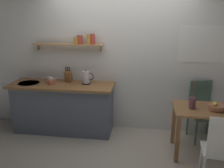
{
  "coord_description": "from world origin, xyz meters",
  "views": [
    {
      "loc": [
        0.45,
        -3.57,
        2.07
      ],
      "look_at": [
        -0.1,
        0.25,
        0.95
      ],
      "focal_mm": 38.66,
      "sensor_mm": 36.0,
      "label": 1
    }
  ],
  "objects_px": {
    "dining_chair_near": "(220,148)",
    "dining_chair_far": "(202,108)",
    "knife_block": "(68,76)",
    "coffee_mug_by_sink": "(50,80)",
    "twig_vase": "(192,103)",
    "coffee_mug_spare": "(51,82)",
    "dining_table": "(208,117)",
    "electric_kettle": "(86,78)",
    "fruit_bowl": "(217,107)"
  },
  "relations": [
    {
      "from": "dining_chair_near",
      "to": "dining_chair_far",
      "type": "height_order",
      "value": "dining_chair_far"
    },
    {
      "from": "knife_block",
      "to": "coffee_mug_by_sink",
      "type": "bearing_deg",
      "value": -165.6
    },
    {
      "from": "twig_vase",
      "to": "coffee_mug_spare",
      "type": "bearing_deg",
      "value": 170.58
    },
    {
      "from": "dining_chair_far",
      "to": "twig_vase",
      "type": "height_order",
      "value": "twig_vase"
    },
    {
      "from": "dining_table",
      "to": "dining_chair_far",
      "type": "relative_size",
      "value": 0.99
    },
    {
      "from": "electric_kettle",
      "to": "coffee_mug_spare",
      "type": "xyz_separation_m",
      "value": [
        -0.58,
        -0.15,
        -0.07
      ]
    },
    {
      "from": "twig_vase",
      "to": "electric_kettle",
      "type": "relative_size",
      "value": 1.72
    },
    {
      "from": "dining_chair_far",
      "to": "dining_table",
      "type": "bearing_deg",
      "value": -93.91
    },
    {
      "from": "electric_kettle",
      "to": "knife_block",
      "type": "height_order",
      "value": "knife_block"
    },
    {
      "from": "coffee_mug_by_sink",
      "to": "dining_table",
      "type": "bearing_deg",
      "value": -10.86
    },
    {
      "from": "dining_chair_near",
      "to": "dining_chair_far",
      "type": "relative_size",
      "value": 0.96
    },
    {
      "from": "dining_chair_far",
      "to": "twig_vase",
      "type": "distance_m",
      "value": 0.71
    },
    {
      "from": "dining_chair_near",
      "to": "dining_chair_far",
      "type": "bearing_deg",
      "value": 88.12
    },
    {
      "from": "fruit_bowl",
      "to": "coffee_mug_by_sink",
      "type": "bearing_deg",
      "value": 168.54
    },
    {
      "from": "coffee_mug_spare",
      "to": "coffee_mug_by_sink",
      "type": "bearing_deg",
      "value": 115.61
    },
    {
      "from": "dining_table",
      "to": "coffee_mug_spare",
      "type": "height_order",
      "value": "coffee_mug_spare"
    },
    {
      "from": "dining_table",
      "to": "twig_vase",
      "type": "bearing_deg",
      "value": -173.81
    },
    {
      "from": "coffee_mug_by_sink",
      "to": "coffee_mug_spare",
      "type": "distance_m",
      "value": 0.16
    },
    {
      "from": "dining_chair_near",
      "to": "coffee_mug_by_sink",
      "type": "relative_size",
      "value": 7.23
    },
    {
      "from": "knife_block",
      "to": "coffee_mug_by_sink",
      "type": "relative_size",
      "value": 2.14
    },
    {
      "from": "dining_chair_near",
      "to": "fruit_bowl",
      "type": "distance_m",
      "value": 0.73
    },
    {
      "from": "knife_block",
      "to": "coffee_mug_spare",
      "type": "xyz_separation_m",
      "value": [
        -0.24,
        -0.22,
        -0.07
      ]
    },
    {
      "from": "coffee_mug_spare",
      "to": "dining_chair_near",
      "type": "bearing_deg",
      "value": -23.0
    },
    {
      "from": "coffee_mug_spare",
      "to": "knife_block",
      "type": "bearing_deg",
      "value": 43.12
    },
    {
      "from": "knife_block",
      "to": "twig_vase",
      "type": "bearing_deg",
      "value": -16.39
    },
    {
      "from": "dining_table",
      "to": "dining_chair_far",
      "type": "distance_m",
      "value": 0.56
    },
    {
      "from": "dining_table",
      "to": "coffee_mug_by_sink",
      "type": "distance_m",
      "value": 2.67
    },
    {
      "from": "coffee_mug_spare",
      "to": "dining_chair_far",
      "type": "bearing_deg",
      "value": 4.39
    },
    {
      "from": "fruit_bowl",
      "to": "coffee_mug_by_sink",
      "type": "distance_m",
      "value": 2.76
    },
    {
      "from": "twig_vase",
      "to": "coffee_mug_by_sink",
      "type": "bearing_deg",
      "value": 167.47
    },
    {
      "from": "coffee_mug_by_sink",
      "to": "fruit_bowl",
      "type": "bearing_deg",
      "value": -11.46
    },
    {
      "from": "dining_chair_near",
      "to": "knife_block",
      "type": "bearing_deg",
      "value": 150.47
    },
    {
      "from": "fruit_bowl",
      "to": "dining_chair_near",
      "type": "bearing_deg",
      "value": -98.49
    },
    {
      "from": "twig_vase",
      "to": "coffee_mug_by_sink",
      "type": "distance_m",
      "value": 2.43
    },
    {
      "from": "dining_chair_near",
      "to": "dining_chair_far",
      "type": "xyz_separation_m",
      "value": [
        0.04,
        1.27,
        0.02
      ]
    },
    {
      "from": "electric_kettle",
      "to": "coffee_mug_by_sink",
      "type": "xyz_separation_m",
      "value": [
        -0.65,
        -0.0,
        -0.07
      ]
    },
    {
      "from": "fruit_bowl",
      "to": "dining_table",
      "type": "bearing_deg",
      "value": 153.5
    },
    {
      "from": "knife_block",
      "to": "coffee_mug_spare",
      "type": "distance_m",
      "value": 0.33
    },
    {
      "from": "coffee_mug_by_sink",
      "to": "coffee_mug_spare",
      "type": "xyz_separation_m",
      "value": [
        0.07,
        -0.14,
        -0.0
      ]
    },
    {
      "from": "fruit_bowl",
      "to": "electric_kettle",
      "type": "bearing_deg",
      "value": 164.94
    },
    {
      "from": "coffee_mug_by_sink",
      "to": "dining_chair_near",
      "type": "bearing_deg",
      "value": -25.12
    },
    {
      "from": "dining_chair_near",
      "to": "twig_vase",
      "type": "bearing_deg",
      "value": 108.74
    },
    {
      "from": "dining_table",
      "to": "knife_block",
      "type": "distance_m",
      "value": 2.4
    },
    {
      "from": "dining_chair_near",
      "to": "twig_vase",
      "type": "distance_m",
      "value": 0.8
    },
    {
      "from": "dining_chair_near",
      "to": "coffee_mug_spare",
      "type": "xyz_separation_m",
      "value": [
        -2.53,
        1.08,
        0.42
      ]
    },
    {
      "from": "coffee_mug_by_sink",
      "to": "coffee_mug_spare",
      "type": "relative_size",
      "value": 1.03
    },
    {
      "from": "dining_table",
      "to": "knife_block",
      "type": "relative_size",
      "value": 3.49
    },
    {
      "from": "dining_table",
      "to": "coffee_mug_spare",
      "type": "relative_size",
      "value": 7.65
    },
    {
      "from": "knife_block",
      "to": "coffee_mug_spare",
      "type": "relative_size",
      "value": 2.19
    },
    {
      "from": "twig_vase",
      "to": "electric_kettle",
      "type": "bearing_deg",
      "value": 162.83
    }
  ]
}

